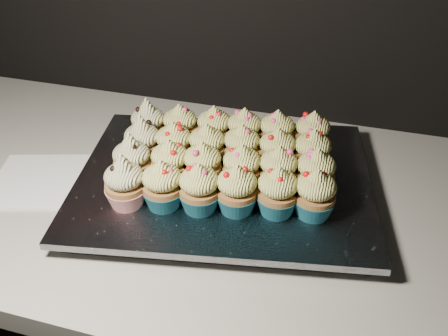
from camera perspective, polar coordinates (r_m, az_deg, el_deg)
name	(u,v)px	position (r m, az deg, el deg)	size (l,w,h in m)	color
worktop	(164,192)	(0.90, -6.92, -2.70)	(2.44, 0.64, 0.04)	beige
napkin	(40,181)	(0.94, -20.31, -1.35)	(0.16, 0.16, 0.00)	white
baking_tray	(224,187)	(0.85, 0.00, -2.15)	(0.45, 0.34, 0.02)	black
foil_lining	(224,179)	(0.84, 0.00, -1.23)	(0.49, 0.38, 0.01)	silver
cupcake_0	(125,183)	(0.77, -11.28, -1.71)	(0.06, 0.06, 0.10)	red
cupcake_1	(162,185)	(0.76, -7.05, -2.00)	(0.06, 0.06, 0.08)	#175D6E
cupcake_2	(199,189)	(0.75, -2.83, -2.38)	(0.06, 0.06, 0.08)	#175D6E
cupcake_3	(237,190)	(0.74, 1.46, -2.52)	(0.06, 0.06, 0.08)	#175D6E
cupcake_4	(278,192)	(0.75, 6.14, -2.73)	(0.06, 0.06, 0.08)	#175D6E
cupcake_5	(315,194)	(0.75, 10.37, -2.97)	(0.06, 0.06, 0.08)	#175D6E
cupcake_6	(132,161)	(0.82, -10.47, 0.80)	(0.06, 0.06, 0.10)	red
cupcake_7	(170,164)	(0.81, -6.17, 0.50)	(0.06, 0.06, 0.08)	#175D6E
cupcake_8	(202,166)	(0.80, -2.48, 0.26)	(0.06, 0.06, 0.08)	#175D6E
cupcake_9	(242,168)	(0.79, 2.04, -0.05)	(0.06, 0.06, 0.08)	#175D6E
cupcake_10	(278,170)	(0.79, 6.22, -0.26)	(0.06, 0.06, 0.08)	#175D6E
cupcake_11	(316,173)	(0.79, 10.42, -0.57)	(0.06, 0.06, 0.08)	#175D6E
cupcake_12	(142,142)	(0.86, -9.31, 2.92)	(0.06, 0.06, 0.10)	red
cupcake_13	(174,145)	(0.85, -5.73, 2.63)	(0.06, 0.06, 0.08)	#175D6E
cupcake_14	(207,147)	(0.84, -1.96, 2.42)	(0.06, 0.06, 0.08)	#175D6E
cupcake_15	(242,148)	(0.84, 2.04, 2.36)	(0.06, 0.06, 0.08)	#175D6E
cupcake_16	(277,151)	(0.84, 6.09, 1.92)	(0.06, 0.06, 0.08)	#175D6E
cupcake_17	(312,153)	(0.84, 10.05, 1.72)	(0.06, 0.06, 0.08)	#175D6E
cupcake_18	(148,125)	(0.91, -8.65, 4.93)	(0.06, 0.06, 0.10)	red
cupcake_19	(180,127)	(0.90, -5.04, 4.70)	(0.06, 0.06, 0.08)	#175D6E
cupcake_20	(214,129)	(0.89, -1.14, 4.51)	(0.06, 0.06, 0.08)	#175D6E
cupcake_21	(244,131)	(0.89, 2.33, 4.27)	(0.06, 0.06, 0.08)	#175D6E
cupcake_22	(277,133)	(0.89, 6.05, 4.02)	(0.06, 0.06, 0.08)	#175D6E
cupcake_23	(312,134)	(0.89, 10.06, 3.83)	(0.06, 0.06, 0.08)	#175D6E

